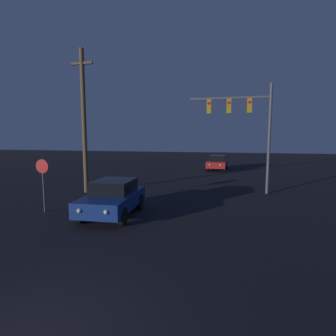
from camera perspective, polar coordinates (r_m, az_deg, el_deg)
car_near at (r=12.26m, az=-11.89°, el=-6.26°), size 2.23×4.22×1.62m
car_far at (r=29.01m, az=10.67°, el=1.20°), size 2.19×4.20×1.62m
traffic_signal_mast at (r=17.43m, az=16.68°, el=10.09°), size 5.07×0.30×6.86m
stop_sign at (r=13.69m, az=-25.60°, el=-1.57°), size 0.66×0.07×2.54m
utility_pole at (r=17.67m, az=-17.83°, el=9.89°), size 1.46×0.28×9.01m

